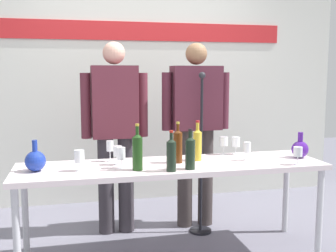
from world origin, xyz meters
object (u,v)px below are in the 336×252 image
(wine_glass_left_1, at_px, (121,154))
(wine_glass_left_3, at_px, (118,152))
(wine_glass_right_0, at_px, (236,142))
(display_table, at_px, (172,172))
(wine_glass_left_0, at_px, (110,146))
(decanter_blue_left, at_px, (35,161))
(wine_bottle_4, at_px, (178,145))
(wine_bottle_1, at_px, (137,151))
(wine_bottle_2, at_px, (171,154))
(presenter_right, at_px, (196,122))
(decanter_blue_right, at_px, (300,149))
(wine_glass_right_2, at_px, (247,148))
(wine_glass_right_1, at_px, (298,152))
(microphone_stand, at_px, (201,181))
(wine_bottle_0, at_px, (190,152))
(wine_bottle_3, at_px, (197,143))
(wine_glass_left_2, at_px, (79,157))
(presenter_left, at_px, (115,126))
(wine_glass_right_3, at_px, (224,142))

(wine_glass_left_1, xyz_separation_m, wine_glass_left_3, (-0.01, 0.12, -0.01))
(wine_glass_left_3, bearing_deg, wine_glass_right_0, 9.92)
(display_table, height_order, wine_glass_left_0, wine_glass_left_0)
(decanter_blue_left, relative_size, wine_bottle_4, 0.70)
(wine_bottle_1, relative_size, wine_bottle_2, 1.14)
(presenter_right, bearing_deg, decanter_blue_right, -41.54)
(display_table, bearing_deg, wine_glass_left_0, 155.99)
(wine_glass_left_1, relative_size, wine_glass_right_2, 1.06)
(wine_glass_right_1, xyz_separation_m, microphone_stand, (-0.55, 0.67, -0.36))
(wine_bottle_2, height_order, wine_glass_left_1, wine_bottle_2)
(decanter_blue_right, distance_m, wine_bottle_0, 1.01)
(presenter_right, relative_size, microphone_stand, 1.18)
(wine_bottle_4, bearing_deg, wine_bottle_2, -113.76)
(wine_bottle_1, relative_size, wine_bottle_3, 1.05)
(wine_bottle_1, bearing_deg, wine_glass_left_2, 170.89)
(wine_bottle_3, distance_m, wine_glass_left_0, 0.69)
(decanter_blue_right, height_order, wine_bottle_4, wine_bottle_4)
(wine_glass_left_3, height_order, wine_glass_right_0, wine_glass_right_0)
(wine_bottle_1, xyz_separation_m, wine_bottle_2, (0.23, -0.09, -0.02))
(wine_bottle_2, xyz_separation_m, microphone_stand, (0.43, 0.66, -0.39))
(wine_bottle_2, bearing_deg, wine_glass_left_2, 166.36)
(wine_glass_right_2, relative_size, microphone_stand, 0.10)
(presenter_left, height_order, wine_bottle_3, presenter_left)
(presenter_right, xyz_separation_m, microphone_stand, (-0.00, -0.19, -0.51))
(display_table, xyz_separation_m, wine_glass_right_3, (0.52, 0.26, 0.17))
(wine_bottle_1, bearing_deg, decanter_blue_right, 5.37)
(presenter_left, bearing_deg, decanter_blue_left, -135.23)
(decanter_blue_right, height_order, presenter_left, presenter_left)
(wine_bottle_2, relative_size, wine_glass_right_1, 2.13)
(wine_bottle_1, relative_size, wine_glass_left_3, 2.31)
(display_table, relative_size, presenter_right, 1.38)
(presenter_left, relative_size, wine_glass_right_2, 11.63)
(wine_bottle_0, relative_size, wine_bottle_1, 0.88)
(wine_glass_left_1, xyz_separation_m, wine_glass_right_2, (1.02, 0.06, -0.01))
(wine_bottle_1, relative_size, wine_glass_right_3, 2.19)
(wine_bottle_4, xyz_separation_m, microphone_stand, (0.32, 0.40, -0.40))
(wine_glass_left_1, bearing_deg, presenter_left, 87.63)
(display_table, distance_m, presenter_right, 0.78)
(wine_bottle_3, relative_size, wine_glass_left_1, 2.06)
(presenter_left, distance_m, wine_glass_right_0, 1.07)
(decanter_blue_left, bearing_deg, wine_glass_left_0, 21.29)
(decanter_blue_left, height_order, wine_bottle_0, wine_bottle_0)
(decanter_blue_left, height_order, wine_glass_right_3, decanter_blue_left)
(display_table, height_order, decanter_blue_right, decanter_blue_right)
(wine_bottle_1, bearing_deg, display_table, 25.32)
(display_table, distance_m, wine_glass_right_2, 0.64)
(decanter_blue_right, xyz_separation_m, wine_glass_right_0, (-0.46, 0.26, 0.03))
(presenter_left, bearing_deg, wine_bottle_4, -53.90)
(wine_glass_left_0, height_order, wine_glass_right_2, wine_glass_left_0)
(wine_glass_left_3, xyz_separation_m, wine_glass_right_0, (1.03, 0.18, 0.00))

